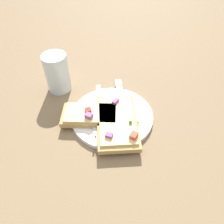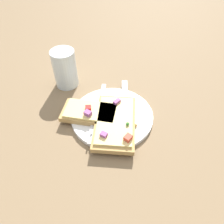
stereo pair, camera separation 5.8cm
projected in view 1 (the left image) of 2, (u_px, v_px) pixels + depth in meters
ground_plane at (112, 118)px, 0.60m from camera, size 4.00×4.00×0.00m
plate at (112, 116)px, 0.59m from camera, size 0.22×0.22×0.01m
fork at (98, 116)px, 0.58m from camera, size 0.22×0.10×0.01m
knife at (122, 101)px, 0.62m from camera, size 0.22×0.11×0.01m
pizza_slice_main at (117, 121)px, 0.56m from camera, size 0.21×0.16×0.03m
pizza_slice_corner at (91, 115)px, 0.57m from camera, size 0.12×0.17×0.03m
crumb_scatter at (133, 120)px, 0.57m from camera, size 0.06×0.05×0.01m
drinking_glass at (57, 73)px, 0.64m from camera, size 0.07×0.07×0.12m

